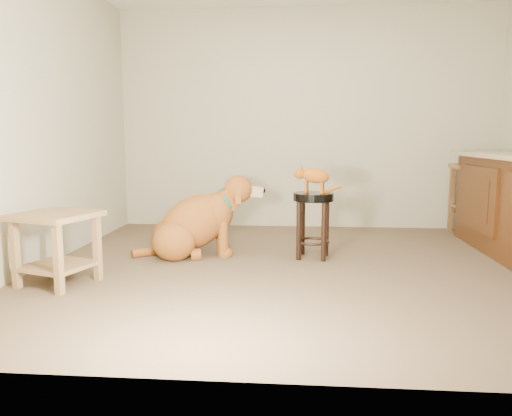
# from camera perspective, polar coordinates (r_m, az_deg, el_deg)

# --- Properties ---
(floor) EXTENTS (4.50, 4.00, 0.01)m
(floor) POSITION_cam_1_polar(r_m,az_deg,el_deg) (4.23, 6.06, -6.86)
(floor) COLOR brown
(floor) RESTS_ON ground
(room_shell) EXTENTS (4.54, 4.04, 2.62)m
(room_shell) POSITION_cam_1_polar(r_m,az_deg,el_deg) (4.13, 6.42, 16.25)
(room_shell) COLOR #AEA98C
(room_shell) RESTS_ON ground
(padded_stool) EXTENTS (0.36, 0.36, 0.59)m
(padded_stool) POSITION_cam_1_polar(r_m,az_deg,el_deg) (4.51, 6.55, -0.44)
(padded_stool) COLOR black
(padded_stool) RESTS_ON ground
(wood_stool) EXTENTS (0.44, 0.44, 0.79)m
(wood_stool) POSITION_cam_1_polar(r_m,az_deg,el_deg) (6.11, 23.38, 1.06)
(wood_stool) COLOR brown
(wood_stool) RESTS_ON ground
(side_table) EXTENTS (0.65, 0.65, 0.54)m
(side_table) POSITION_cam_1_polar(r_m,az_deg,el_deg) (3.97, -21.82, -3.13)
(side_table) COLOR olive
(side_table) RESTS_ON ground
(golden_retriever) EXTENTS (1.22, 0.70, 0.79)m
(golden_retriever) POSITION_cam_1_polar(r_m,az_deg,el_deg) (4.63, -6.93, -1.84)
(golden_retriever) COLOR brown
(golden_retriever) RESTS_ON ground
(tabby_kitten) EXTENTS (0.43, 0.17, 0.27)m
(tabby_kitten) POSITION_cam_1_polar(r_m,az_deg,el_deg) (4.48, 6.49, 3.59)
(tabby_kitten) COLOR #91470E
(tabby_kitten) RESTS_ON padded_stool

